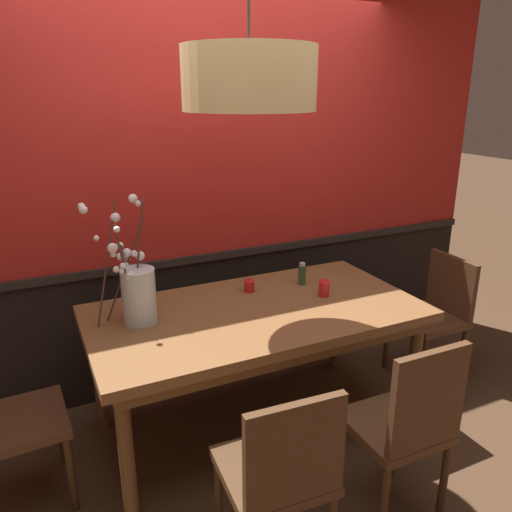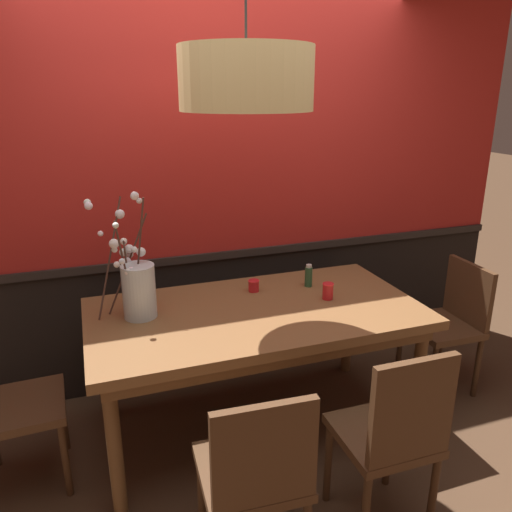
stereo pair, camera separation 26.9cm
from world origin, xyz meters
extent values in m
plane|color=#4C3321|center=(0.00, 0.00, 0.00)|extent=(24.00, 24.00, 0.00)
cube|color=black|center=(0.00, 0.73, 0.43)|extent=(4.33, 0.12, 0.87)
cube|color=black|center=(0.00, 0.72, 0.89)|extent=(4.33, 0.14, 0.05)
cube|color=#B2231E|center=(0.00, 0.73, 1.78)|extent=(4.33, 0.12, 1.82)
cube|color=brown|center=(0.00, 0.00, 0.75)|extent=(1.85, 0.97, 0.05)
cube|color=brown|center=(0.00, 0.00, 0.68)|extent=(1.74, 0.86, 0.08)
cylinder|color=brown|center=(-0.83, -0.40, 0.36)|extent=(0.07, 0.07, 0.72)
cylinder|color=brown|center=(0.83, -0.40, 0.36)|extent=(0.07, 0.07, 0.72)
cylinder|color=brown|center=(-0.83, 0.40, 0.36)|extent=(0.07, 0.07, 0.72)
cylinder|color=brown|center=(0.83, 0.40, 0.36)|extent=(0.07, 0.07, 0.72)
cube|color=#4C301C|center=(-1.25, -0.02, 0.44)|extent=(0.43, 0.45, 0.04)
cylinder|color=#412917|center=(-1.08, 0.17, 0.21)|extent=(0.04, 0.04, 0.42)
cylinder|color=#412917|center=(-1.07, -0.20, 0.21)|extent=(0.04, 0.04, 0.42)
cube|color=#4C301C|center=(-0.24, 0.84, 0.46)|extent=(0.44, 0.41, 0.04)
cube|color=#4C301C|center=(-0.23, 1.01, 0.69)|extent=(0.39, 0.06, 0.41)
cylinder|color=#412917|center=(-0.08, 0.67, 0.22)|extent=(0.04, 0.04, 0.44)
cylinder|color=#412917|center=(-0.43, 0.69, 0.22)|extent=(0.04, 0.04, 0.44)
cylinder|color=#412917|center=(-0.06, 0.99, 0.22)|extent=(0.04, 0.04, 0.44)
cylinder|color=#412917|center=(-0.41, 1.01, 0.22)|extent=(0.04, 0.04, 0.44)
cube|color=#4C301C|center=(0.32, 0.84, 0.47)|extent=(0.45, 0.40, 0.04)
cube|color=#4C301C|center=(0.32, 1.01, 0.71)|extent=(0.42, 0.05, 0.44)
cylinder|color=#412917|center=(0.50, 0.67, 0.22)|extent=(0.04, 0.04, 0.44)
cylinder|color=#412917|center=(0.12, 0.68, 0.22)|extent=(0.04, 0.04, 0.44)
cylinder|color=#412917|center=(0.51, 0.99, 0.22)|extent=(0.04, 0.04, 0.44)
cylinder|color=#412917|center=(0.13, 1.00, 0.22)|extent=(0.04, 0.04, 0.44)
cube|color=#4C301C|center=(0.31, -0.83, 0.47)|extent=(0.41, 0.41, 0.04)
cube|color=#4C301C|center=(0.31, -1.02, 0.72)|extent=(0.38, 0.04, 0.46)
cylinder|color=#412917|center=(0.14, -0.66, 0.22)|extent=(0.04, 0.04, 0.45)
cylinder|color=#412917|center=(0.48, -0.66, 0.22)|extent=(0.04, 0.04, 0.45)
cylinder|color=#412917|center=(0.14, -1.01, 0.22)|extent=(0.04, 0.04, 0.45)
cylinder|color=#412917|center=(0.48, -1.01, 0.22)|extent=(0.04, 0.04, 0.45)
cube|color=#4C301C|center=(-0.31, -0.82, 0.44)|extent=(0.45, 0.46, 0.04)
cube|color=#4C301C|center=(-0.33, -1.02, 0.68)|extent=(0.40, 0.06, 0.43)
cylinder|color=#412917|center=(-0.48, -0.62, 0.21)|extent=(0.04, 0.04, 0.42)
cylinder|color=#412917|center=(-0.12, -0.65, 0.21)|extent=(0.04, 0.04, 0.42)
cube|color=#4C301C|center=(1.31, 0.01, 0.45)|extent=(0.42, 0.45, 0.04)
cube|color=#4C301C|center=(1.49, 0.00, 0.67)|extent=(0.05, 0.42, 0.40)
cylinder|color=#412917|center=(1.13, -0.17, 0.21)|extent=(0.04, 0.04, 0.43)
cylinder|color=#412917|center=(1.15, 0.20, 0.21)|extent=(0.04, 0.04, 0.43)
cylinder|color=#412917|center=(1.48, -0.18, 0.21)|extent=(0.04, 0.04, 0.43)
cylinder|color=#412917|center=(1.49, 0.19, 0.21)|extent=(0.04, 0.04, 0.43)
cylinder|color=silver|center=(-0.62, 0.12, 0.93)|extent=(0.18, 0.18, 0.29)
cylinder|color=silver|center=(-0.62, 0.12, 0.81)|extent=(0.16, 0.16, 0.06)
cylinder|color=#472D23|center=(-0.66, 0.21, 1.05)|extent=(0.25, 0.06, 0.54)
sphere|color=white|center=(-0.67, 0.28, 1.16)|extent=(0.04, 0.04, 0.04)
sphere|color=white|center=(-0.64, 0.25, 1.09)|extent=(0.04, 0.04, 0.04)
sphere|color=white|center=(-0.64, 0.22, 1.13)|extent=(0.05, 0.05, 0.05)
sphere|color=white|center=(-0.68, 0.23, 1.11)|extent=(0.04, 0.04, 0.04)
sphere|color=white|center=(-0.66, 0.21, 1.07)|extent=(0.04, 0.04, 0.04)
sphere|color=white|center=(-0.67, 0.31, 1.31)|extent=(0.05, 0.05, 0.05)
cylinder|color=#472D23|center=(-0.61, 0.14, 1.10)|extent=(0.10, 0.01, 0.64)
sphere|color=white|center=(-0.59, 0.16, 1.13)|extent=(0.05, 0.05, 0.05)
sphere|color=white|center=(-0.60, 0.18, 1.43)|extent=(0.04, 0.04, 0.04)
sphere|color=white|center=(-0.58, 0.17, 1.40)|extent=(0.03, 0.03, 0.03)
sphere|color=white|center=(-0.63, 0.13, 1.16)|extent=(0.03, 0.03, 0.03)
cylinder|color=#472D23|center=(-0.68, 0.08, 1.05)|extent=(0.08, 0.06, 0.54)
sphere|color=white|center=(-0.67, 0.07, 1.06)|extent=(0.04, 0.04, 0.04)
sphere|color=white|center=(-0.71, 0.05, 1.31)|extent=(0.03, 0.03, 0.03)
sphere|color=white|center=(-0.65, 0.09, 1.05)|extent=(0.05, 0.05, 0.05)
sphere|color=white|center=(-0.70, 0.07, 1.12)|extent=(0.03, 0.03, 0.03)
cylinder|color=#472D23|center=(-0.67, 0.15, 0.98)|extent=(0.02, 0.13, 0.40)
sphere|color=white|center=(-0.63, 0.13, 0.97)|extent=(0.05, 0.05, 0.05)
sphere|color=white|center=(-0.69, 0.13, 1.05)|extent=(0.03, 0.03, 0.03)
sphere|color=white|center=(-0.72, 0.13, 1.08)|extent=(0.03, 0.03, 0.03)
sphere|color=white|center=(-0.72, 0.17, 1.19)|extent=(0.05, 0.05, 0.05)
sphere|color=white|center=(-0.72, 0.17, 1.15)|extent=(0.03, 0.03, 0.03)
cylinder|color=#472D23|center=(-0.75, 0.24, 1.09)|extent=(0.19, 0.22, 0.62)
sphere|color=white|center=(-0.83, 0.31, 1.36)|extent=(0.04, 0.04, 0.04)
sphere|color=white|center=(-0.83, 0.34, 1.38)|extent=(0.04, 0.04, 0.04)
sphere|color=white|center=(-0.78, 0.28, 1.21)|extent=(0.03, 0.03, 0.03)
cylinder|color=red|center=(0.44, -0.01, 0.83)|extent=(0.06, 0.06, 0.10)
torus|color=red|center=(0.44, -0.01, 0.87)|extent=(0.07, 0.07, 0.01)
cylinder|color=silver|center=(0.44, -0.01, 0.81)|extent=(0.04, 0.04, 0.05)
cylinder|color=red|center=(0.07, 0.25, 0.81)|extent=(0.06, 0.06, 0.07)
torus|color=red|center=(0.07, 0.25, 0.85)|extent=(0.07, 0.07, 0.01)
cylinder|color=silver|center=(0.07, 0.25, 0.80)|extent=(0.04, 0.04, 0.04)
cylinder|color=#2D5633|center=(0.42, 0.21, 0.84)|extent=(0.05, 0.05, 0.12)
cylinder|color=beige|center=(0.42, 0.21, 0.91)|extent=(0.04, 0.04, 0.02)
cylinder|color=tan|center=(-0.08, -0.10, 1.99)|extent=(0.63, 0.63, 0.29)
sphere|color=#F9EAB7|center=(-0.08, -0.10, 1.95)|extent=(0.14, 0.14, 0.14)
camera|label=1|loc=(-1.10, -2.32, 1.94)|focal=35.14mm
camera|label=2|loc=(-0.85, -2.42, 1.94)|focal=35.14mm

